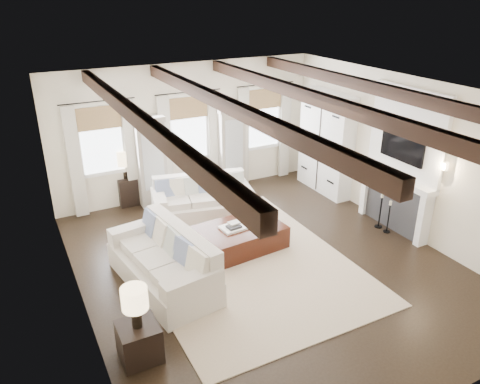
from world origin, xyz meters
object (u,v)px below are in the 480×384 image
ottoman (238,238)px  side_table_back (127,191)px  sofa_back (202,201)px  sofa_left (166,263)px  side_table_front (139,342)px

ottoman → side_table_back: size_ratio=2.65×
sofa_back → ottoman: 1.63m
sofa_back → ottoman: (0.06, -1.62, -0.15)m
sofa_back → sofa_left: sofa_left is taller
sofa_back → side_table_back: 1.94m
ottoman → side_table_front: size_ratio=3.22×
sofa_back → side_table_back: size_ratio=3.50×
sofa_back → sofa_left: size_ratio=0.94×
ottoman → side_table_front: 3.27m
sofa_left → sofa_back: bearing=53.5°
sofa_back → side_table_front: 4.43m
sofa_left → side_table_back: 3.56m
sofa_back → ottoman: bearing=-87.8°
sofa_left → side_table_back: size_ratio=3.73×
ottoman → side_table_front: side_table_front is taller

